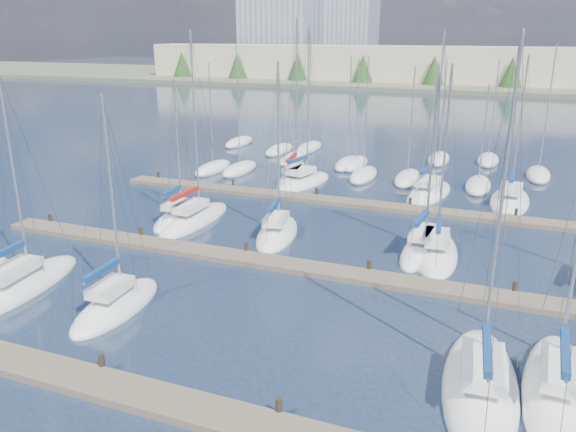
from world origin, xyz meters
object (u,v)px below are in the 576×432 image
(sailboat_e, at_px, (480,385))
(sailboat_f, at_px, (556,389))
(sailboat_q, at_px, (510,201))
(sailboat_i, at_px, (195,220))
(sailboat_p, at_px, (429,193))
(sailboat_b, at_px, (21,286))
(sailboat_o, at_px, (303,182))
(sailboat_l, at_px, (436,253))
(sailboat_h, at_px, (179,218))
(sailboat_j, at_px, (277,233))
(sailboat_n, at_px, (294,179))
(sailboat_k, at_px, (422,247))
(sailboat_c, at_px, (116,306))

(sailboat_e, xyz_separation_m, sailboat_f, (2.80, 0.83, -0.00))
(sailboat_q, distance_m, sailboat_i, 26.02)
(sailboat_p, relative_size, sailboat_b, 1.16)
(sailboat_e, bearing_deg, sailboat_o, 118.72)
(sailboat_l, distance_m, sailboat_h, 19.07)
(sailboat_q, distance_m, sailboat_p, 6.62)
(sailboat_q, relative_size, sailboat_p, 0.88)
(sailboat_i, bearing_deg, sailboat_e, -32.52)
(sailboat_h, bearing_deg, sailboat_b, -101.78)
(sailboat_e, distance_m, sailboat_h, 26.47)
(sailboat_q, relative_size, sailboat_j, 1.01)
(sailboat_l, xyz_separation_m, sailboat_h, (-19.07, 0.01, 0.01))
(sailboat_n, bearing_deg, sailboat_f, -59.62)
(sailboat_n, bearing_deg, sailboat_e, -64.25)
(sailboat_o, bearing_deg, sailboat_p, 14.63)
(sailboat_l, xyz_separation_m, sailboat_n, (-15.11, 14.24, 0.02))
(sailboat_f, bearing_deg, sailboat_h, 155.89)
(sailboat_j, height_order, sailboat_n, sailboat_n)
(sailboat_i, bearing_deg, sailboat_j, -3.16)
(sailboat_j, xyz_separation_m, sailboat_b, (-9.94, -13.14, -0.01))
(sailboat_p, distance_m, sailboat_i, 20.67)
(sailboat_i, relative_size, sailboat_h, 1.29)
(sailboat_b, bearing_deg, sailboat_i, 71.40)
(sailboat_e, height_order, sailboat_f, sailboat_e)
(sailboat_i, relative_size, sailboat_b, 1.16)
(sailboat_l, relative_size, sailboat_k, 1.00)
(sailboat_p, bearing_deg, sailboat_q, 10.61)
(sailboat_n, bearing_deg, sailboat_l, -51.14)
(sailboat_p, height_order, sailboat_e, sailboat_e)
(sailboat_q, height_order, sailboat_k, sailboat_q)
(sailboat_k, bearing_deg, sailboat_e, -68.72)
(sailboat_e, distance_m, sailboat_c, 17.91)
(sailboat_f, height_order, sailboat_h, sailboat_f)
(sailboat_j, distance_m, sailboat_k, 9.95)
(sailboat_c, bearing_deg, sailboat_j, 71.51)
(sailboat_q, xyz_separation_m, sailboat_p, (-6.62, -0.11, 0.01))
(sailboat_l, bearing_deg, sailboat_b, -153.33)
(sailboat_e, distance_m, sailboat_j, 19.69)
(sailboat_e, height_order, sailboat_n, sailboat_n)
(sailboat_f, bearing_deg, sailboat_n, 131.19)
(sailboat_e, xyz_separation_m, sailboat_o, (-17.43, 27.31, 0.01))
(sailboat_i, distance_m, sailboat_k, 16.80)
(sailboat_j, bearing_deg, sailboat_i, 165.29)
(sailboat_o, bearing_deg, sailboat_q, 14.11)
(sailboat_j, height_order, sailboat_o, sailboat_o)
(sailboat_i, distance_m, sailboat_b, 13.95)
(sailboat_c, distance_m, sailboat_h, 14.26)
(sailboat_e, xyz_separation_m, sailboat_c, (-17.91, 0.34, 0.00))
(sailboat_j, xyz_separation_m, sailboat_i, (-6.89, 0.47, 0.01))
(sailboat_h, distance_m, sailboat_b, 13.60)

